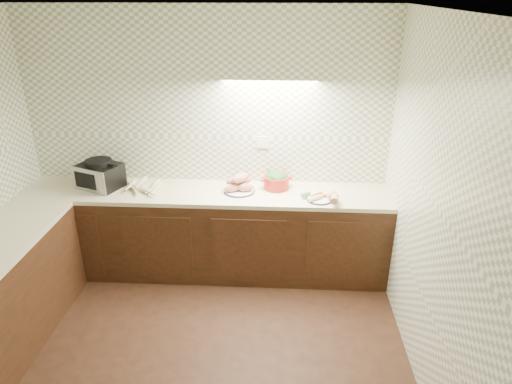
# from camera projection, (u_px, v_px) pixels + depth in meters

# --- Properties ---
(room) EXTENTS (3.60, 3.60, 2.60)m
(room) POSITION_uv_depth(u_px,v_px,m) (160.00, 183.00, 2.80)
(room) COLOR black
(room) RESTS_ON ground
(counter) EXTENTS (3.60, 3.60, 0.90)m
(counter) POSITION_uv_depth(u_px,v_px,m) (114.00, 276.00, 3.94)
(counter) COLOR black
(counter) RESTS_ON ground
(toaster_oven) EXTENTS (0.49, 0.44, 0.29)m
(toaster_oven) POSITION_uv_depth(u_px,v_px,m) (100.00, 175.00, 4.51)
(toaster_oven) COLOR black
(toaster_oven) RESTS_ON counter
(parsnip_pile) EXTENTS (0.39, 0.37, 0.08)m
(parsnip_pile) POSITION_uv_depth(u_px,v_px,m) (145.00, 187.00, 4.47)
(parsnip_pile) COLOR beige
(parsnip_pile) RESTS_ON counter
(sweet_potato_plate) EXTENTS (0.31, 0.31, 0.18)m
(sweet_potato_plate) POSITION_uv_depth(u_px,v_px,m) (239.00, 184.00, 4.44)
(sweet_potato_plate) COLOR #131546
(sweet_potato_plate) RESTS_ON counter
(onion_bowl) EXTENTS (0.16, 0.16, 0.13)m
(onion_bowl) POSITION_uv_depth(u_px,v_px,m) (238.00, 182.00, 4.55)
(onion_bowl) COLOR black
(onion_bowl) RESTS_ON counter
(dutch_oven) EXTENTS (0.32, 0.31, 0.18)m
(dutch_oven) POSITION_uv_depth(u_px,v_px,m) (276.00, 180.00, 4.50)
(dutch_oven) COLOR #AA241A
(dutch_oven) RESTS_ON counter
(veg_plate) EXTENTS (0.37, 0.26, 0.11)m
(veg_plate) POSITION_uv_depth(u_px,v_px,m) (325.00, 197.00, 4.26)
(veg_plate) COLOR #131546
(veg_plate) RESTS_ON counter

